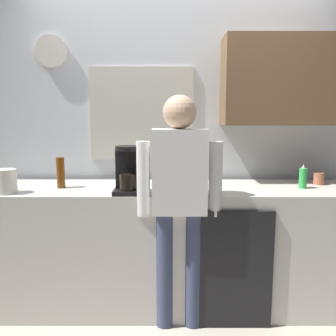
{
  "coord_description": "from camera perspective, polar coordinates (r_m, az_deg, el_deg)",
  "views": [
    {
      "loc": [
        -0.08,
        -2.32,
        1.48
      ],
      "look_at": [
        -0.09,
        0.25,
        1.09
      ],
      "focal_mm": 38.02,
      "sensor_mm": 36.0,
      "label": 1
    }
  ],
  "objects": [
    {
      "name": "coffee_maker",
      "position": [
        2.49,
        -6.12,
        -0.64
      ],
      "size": [
        0.2,
        0.2,
        0.33
      ],
      "color": "black",
      "rests_on": "kitchen_counter"
    },
    {
      "name": "dish_soap",
      "position": [
        2.82,
        21.05,
        -1.49
      ],
      "size": [
        0.06,
        0.06,
        0.18
      ],
      "color": "green",
      "rests_on": "kitchen_counter"
    },
    {
      "name": "storage_canister",
      "position": [
        2.71,
        -24.27,
        -1.93
      ],
      "size": [
        0.14,
        0.14,
        0.17
      ],
      "primitive_type": "cylinder",
      "color": "silver",
      "rests_on": "kitchen_counter"
    },
    {
      "name": "bottle_olive_oil",
      "position": [
        2.56,
        -0.18,
        -0.81
      ],
      "size": [
        0.06,
        0.06,
        0.25
      ],
      "primitive_type": "cylinder",
      "color": "olive",
      "rests_on": "kitchen_counter"
    },
    {
      "name": "cup_terracotta_mug",
      "position": [
        3.01,
        23.25,
        -1.6
      ],
      "size": [
        0.08,
        0.08,
        0.09
      ],
      "primitive_type": "cylinder",
      "color": "#B26647",
      "rests_on": "kitchen_counter"
    },
    {
      "name": "kitchen_counter",
      "position": [
        2.81,
        1.81,
        -12.42
      ],
      "size": [
        2.8,
        0.64,
        0.93
      ],
      "primitive_type": "cube",
      "color": "beige",
      "rests_on": "ground_plane"
    },
    {
      "name": "dishwasher_panel",
      "position": [
        2.56,
        10.42,
        -15.89
      ],
      "size": [
        0.56,
        0.02,
        0.84
      ],
      "primitive_type": "cube",
      "color": "black",
      "rests_on": "ground_plane"
    },
    {
      "name": "ground_plane",
      "position": [
        2.76,
        1.95,
        -23.76
      ],
      "size": [
        8.0,
        8.0,
        0.0
      ],
      "primitive_type": "plane",
      "color": "beige"
    },
    {
      "name": "person_at_sink",
      "position": [
        2.39,
        2.06,
        -4.16
      ],
      "size": [
        0.57,
        0.22,
        1.6
      ],
      "rotation": [
        0.0,
        0.0,
        0.07
      ],
      "color": "#3F4766",
      "rests_on": "ground_plane"
    },
    {
      "name": "bottle_clear_soda",
      "position": [
        2.78,
        1.01,
        0.26
      ],
      "size": [
        0.09,
        0.09,
        0.28
      ],
      "primitive_type": "cylinder",
      "color": "#2D8C33",
      "rests_on": "kitchen_counter"
    },
    {
      "name": "bottle_amber_beer",
      "position": [
        2.76,
        -16.59,
        -0.7
      ],
      "size": [
        0.06,
        0.06,
        0.23
      ],
      "primitive_type": "cylinder",
      "color": "brown",
      "rests_on": "kitchen_counter"
    },
    {
      "name": "back_wall_assembly",
      "position": [
        3.03,
        3.53,
        6.49
      ],
      "size": [
        4.4,
        0.42,
        2.6
      ],
      "color": "silver",
      "rests_on": "ground_plane"
    }
  ]
}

